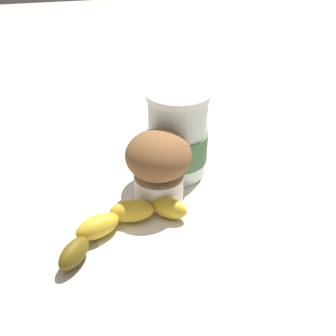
{
  "coord_description": "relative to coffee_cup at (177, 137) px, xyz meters",
  "views": [
    {
      "loc": [
        0.46,
        -0.11,
        0.37
      ],
      "look_at": [
        0.0,
        0.0,
        0.05
      ],
      "focal_mm": 42.0,
      "sensor_mm": 36.0,
      "label": 1
    }
  ],
  "objects": [
    {
      "name": "muffin",
      "position": [
        0.06,
        -0.04,
        -0.0
      ],
      "size": [
        0.09,
        0.09,
        0.11
      ],
      "color": "white",
      "rests_on": "paper_napkin"
    },
    {
      "name": "banana",
      "position": [
        0.12,
        -0.11,
        -0.05
      ],
      "size": [
        0.11,
        0.19,
        0.03
      ],
      "color": "gold",
      "rests_on": "paper_napkin"
    },
    {
      "name": "ground_plane",
      "position": [
        0.06,
        -0.03,
        -0.07
      ],
      "size": [
        3.0,
        3.0,
        0.0
      ],
      "primitive_type": "plane",
      "color": "beige"
    },
    {
      "name": "paper_napkin",
      "position": [
        0.06,
        -0.03,
        -0.07
      ],
      "size": [
        0.28,
        0.28,
        0.0
      ],
      "primitive_type": "cube",
      "rotation": [
        0.0,
        0.0,
        0.15
      ],
      "color": "white",
      "rests_on": "ground_plane"
    },
    {
      "name": "coffee_cup",
      "position": [
        0.0,
        0.0,
        0.0
      ],
      "size": [
        0.1,
        0.1,
        0.14
      ],
      "color": "silver",
      "rests_on": "paper_napkin"
    }
  ]
}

